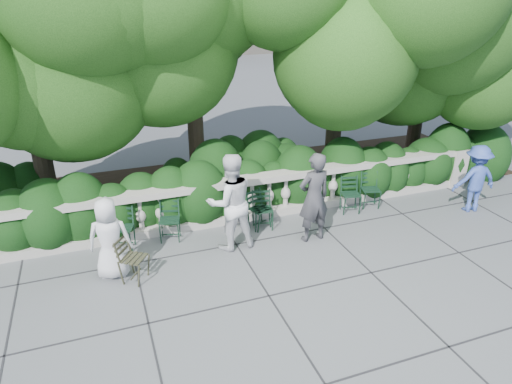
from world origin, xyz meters
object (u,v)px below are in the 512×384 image
object	(u,v)px
person_businessman	(109,239)
person_older_blue	(475,179)
chair_c	(264,231)
chair_f	(371,209)
person_woman_grey	(314,198)
chair_d	(264,230)
person_casual_man	(230,202)
chair_a	(170,243)
chair_e	(351,215)
chair_b	(123,252)
chair_weathered	(144,281)

from	to	relation	value
person_businessman	person_older_blue	bearing A→B (deg)	-168.82
chair_c	person_older_blue	size ratio (longest dim) A/B	0.53
chair_f	person_woman_grey	size ratio (longest dim) A/B	0.45
person_businessman	person_woman_grey	distance (m)	3.92
person_woman_grey	person_older_blue	bearing A→B (deg)	174.57
chair_d	chair_f	distance (m)	2.70
person_businessman	person_older_blue	world-z (taller)	person_older_blue
person_casual_man	person_businessman	bearing A→B (deg)	3.71
chair_f	chair_c	bearing A→B (deg)	-161.07
chair_a	person_casual_man	xyz separation A→B (m)	(1.13, -0.54, 0.97)
person_casual_man	person_older_blue	xyz separation A→B (m)	(5.69, -0.33, -0.19)
chair_d	person_businessman	size ratio (longest dim) A/B	0.56
person_woman_grey	chair_e	bearing A→B (deg)	-157.98
person_businessman	chair_c	bearing A→B (deg)	-157.45
chair_a	person_older_blue	distance (m)	6.92
chair_c	chair_e	size ratio (longest dim) A/B	1.00
chair_b	chair_f	world-z (taller)	same
chair_a	person_businessman	size ratio (longest dim) A/B	0.56
chair_weathered	chair_a	bearing A→B (deg)	4.24
chair_weathered	chair_c	bearing A→B (deg)	-35.26
chair_b	person_businessman	bearing A→B (deg)	-87.29
person_businessman	person_woman_grey	size ratio (longest dim) A/B	0.81
chair_c	chair_d	size ratio (longest dim) A/B	1.00
chair_f	person_businessman	bearing A→B (deg)	-156.79
chair_weathered	person_casual_man	xyz separation A→B (m)	(1.82, 0.61, 0.97)
chair_c	person_woman_grey	bearing A→B (deg)	-27.53
chair_c	chair_weathered	bearing A→B (deg)	-149.95
chair_b	chair_d	xyz separation A→B (m)	(2.92, -0.13, 0.00)
chair_d	person_casual_man	bearing A→B (deg)	-175.88
person_woman_grey	person_casual_man	size ratio (longest dim) A/B	0.96
chair_a	person_older_blue	world-z (taller)	person_older_blue
chair_e	person_businessman	distance (m)	5.35
person_casual_man	chair_f	bearing A→B (deg)	-174.90
chair_a	person_woman_grey	bearing A→B (deg)	-1.46
chair_b	person_woman_grey	bearing A→B (deg)	5.60
chair_b	chair_weathered	xyz separation A→B (m)	(0.25, -1.14, 0.00)
chair_d	person_older_blue	size ratio (longest dim) A/B	0.53
chair_a	chair_c	world-z (taller)	same
chair_b	chair_f	distance (m)	5.62
person_businessman	chair_a	bearing A→B (deg)	-133.67
person_woman_grey	chair_weathered	bearing A→B (deg)	0.56
person_businessman	person_woman_grey	world-z (taller)	person_woman_grey
person_businessman	person_woman_grey	bearing A→B (deg)	-168.79
chair_weathered	chair_b	bearing A→B (deg)	47.22
chair_f	person_older_blue	distance (m)	2.42
person_casual_man	chair_weathered	bearing A→B (deg)	16.14
chair_b	person_casual_man	bearing A→B (deg)	3.66
person_casual_man	chair_e	bearing A→B (deg)	-175.08
chair_b	chair_d	distance (m)	2.93
chair_e	chair_c	bearing A→B (deg)	-164.93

